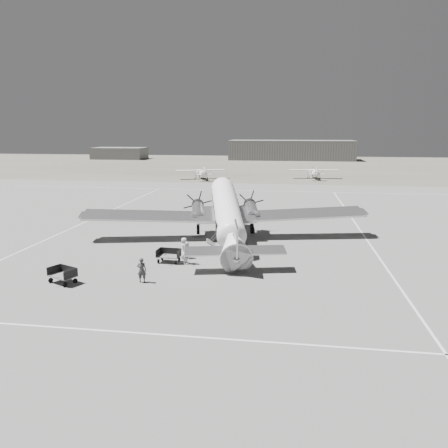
% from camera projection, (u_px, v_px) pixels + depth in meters
% --- Properties ---
extents(ground, '(260.00, 260.00, 0.00)m').
position_uv_depth(ground, '(230.00, 258.00, 35.42)').
color(ground, slate).
rests_on(ground, ground).
extents(taxi_line_near, '(60.00, 0.15, 0.01)m').
position_uv_depth(taxi_line_near, '(193.00, 337.00, 21.88)').
color(taxi_line_near, silver).
rests_on(taxi_line_near, ground).
extents(taxi_line_right, '(0.15, 80.00, 0.01)m').
position_uv_depth(taxi_line_right, '(384.00, 264.00, 33.69)').
color(taxi_line_right, silver).
rests_on(taxi_line_right, ground).
extents(taxi_line_left, '(0.15, 60.00, 0.01)m').
position_uv_depth(taxi_line_left, '(79.00, 225.00, 47.68)').
color(taxi_line_left, silver).
rests_on(taxi_line_left, ground).
extents(taxi_line_horizon, '(90.00, 0.15, 0.01)m').
position_uv_depth(taxi_line_horizon, '(262.00, 191.00, 74.08)').
color(taxi_line_horizon, silver).
rests_on(taxi_line_horizon, ground).
extents(grass_infield, '(260.00, 90.00, 0.01)m').
position_uv_depth(grass_infield, '(274.00, 165.00, 127.24)').
color(grass_infield, '#605D51').
rests_on(grass_infield, ground).
extents(hangar_main, '(42.00, 14.00, 6.60)m').
position_uv_depth(hangar_main, '(291.00, 150.00, 149.99)').
color(hangar_main, slate).
rests_on(hangar_main, ground).
extents(shed_secondary, '(18.00, 10.00, 4.00)m').
position_uv_depth(shed_secondary, '(120.00, 153.00, 154.08)').
color(shed_secondary, '#5D5D5D').
rests_on(shed_secondary, ground).
extents(dc3_airliner, '(30.62, 24.24, 5.19)m').
position_uv_depth(dc3_airliner, '(227.00, 215.00, 39.53)').
color(dc3_airliner, '#B1B1B3').
rests_on(dc3_airliner, ground).
extents(light_plane_left, '(12.93, 11.76, 2.20)m').
position_uv_depth(light_plane_left, '(201.00, 174.00, 91.34)').
color(light_plane_left, white).
rests_on(light_plane_left, ground).
extents(light_plane_right, '(11.08, 9.26, 2.17)m').
position_uv_depth(light_plane_right, '(314.00, 174.00, 92.16)').
color(light_plane_right, white).
rests_on(light_plane_right, ground).
extents(baggage_cart_near, '(1.95, 1.44, 1.05)m').
position_uv_depth(baggage_cart_near, '(169.00, 256.00, 34.09)').
color(baggage_cart_near, '#5D5D5D').
rests_on(baggage_cart_near, ground).
extents(baggage_cart_far, '(2.31, 2.03, 1.08)m').
position_uv_depth(baggage_cart_far, '(63.00, 275.00, 29.48)').
color(baggage_cart_far, '#5D5D5D').
rests_on(baggage_cart_far, ground).
extents(ground_crew, '(0.66, 0.47, 1.72)m').
position_uv_depth(ground_crew, '(142.00, 270.00, 29.55)').
color(ground_crew, '#323232').
rests_on(ground_crew, ground).
extents(ramp_agent, '(0.95, 1.04, 1.74)m').
position_uv_depth(ramp_agent, '(188.00, 253.00, 33.64)').
color(ramp_agent, silver).
rests_on(ramp_agent, ground).
extents(passenger, '(0.79, 0.96, 1.69)m').
position_uv_depth(passenger, '(184.00, 248.00, 35.13)').
color(passenger, silver).
rests_on(passenger, ground).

